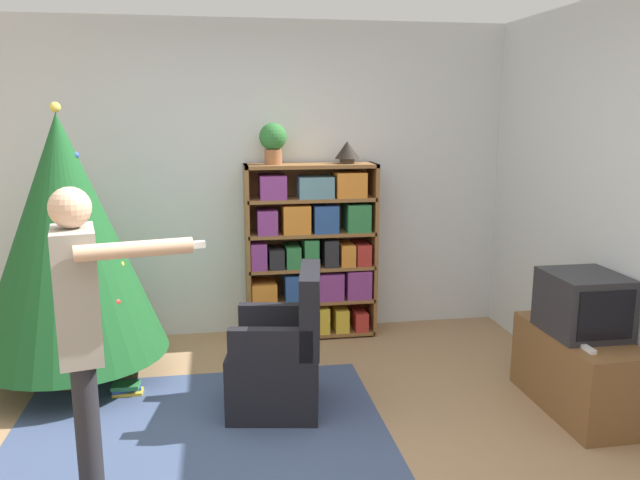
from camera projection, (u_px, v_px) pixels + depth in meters
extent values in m
cube|color=silver|center=(228.00, 181.00, 5.20)|extent=(8.00, 0.10, 2.60)
cube|color=#3D4C70|center=(199.00, 451.00, 3.50)|extent=(2.23, 2.14, 0.01)
cube|color=brown|center=(248.00, 254.00, 5.11)|extent=(0.03, 0.32, 1.46)
cube|color=brown|center=(372.00, 249.00, 5.28)|extent=(0.03, 0.32, 1.46)
cube|color=brown|center=(311.00, 166.00, 5.05)|extent=(1.08, 0.32, 0.03)
cube|color=brown|center=(308.00, 247.00, 5.35)|extent=(1.08, 0.01, 1.46)
cube|color=brown|center=(311.00, 331.00, 5.34)|extent=(1.05, 0.32, 0.03)
cube|color=#843889|center=(263.00, 323.00, 5.21)|extent=(0.15, 0.24, 0.18)
cube|color=orange|center=(282.00, 318.00, 5.25)|extent=(0.14, 0.30, 0.24)
cube|color=#232328|center=(303.00, 318.00, 5.29)|extent=(0.14, 0.30, 0.22)
cube|color=gold|center=(320.00, 318.00, 5.29)|extent=(0.14, 0.26, 0.22)
cube|color=gold|center=(340.00, 319.00, 5.31)|extent=(0.11, 0.23, 0.19)
cube|color=#B22D28|center=(359.00, 319.00, 5.36)|extent=(0.11, 0.28, 0.16)
cube|color=brown|center=(311.00, 299.00, 5.28)|extent=(1.05, 0.32, 0.03)
cube|color=orange|center=(264.00, 291.00, 5.17)|extent=(0.20, 0.27, 0.16)
cube|color=#284C93|center=(295.00, 286.00, 5.21)|extent=(0.19, 0.29, 0.22)
cube|color=#843889|center=(328.00, 284.00, 5.26)|extent=(0.23, 0.29, 0.23)
cube|color=#843889|center=(357.00, 283.00, 5.28)|extent=(0.20, 0.25, 0.24)
cube|color=brown|center=(311.00, 266.00, 5.22)|extent=(1.05, 0.32, 0.03)
cube|color=#843889|center=(258.00, 255.00, 5.09)|extent=(0.13, 0.25, 0.22)
cube|color=#232328|center=(276.00, 258.00, 5.11)|extent=(0.12, 0.23, 0.16)
cube|color=#2D7A42|center=(292.00, 256.00, 5.14)|extent=(0.12, 0.26, 0.18)
cube|color=#2D7A42|center=(310.00, 252.00, 5.17)|extent=(0.12, 0.28, 0.23)
cube|color=#232328|center=(329.00, 252.00, 5.19)|extent=(0.11, 0.26, 0.22)
cube|color=orange|center=(346.00, 254.00, 5.22)|extent=(0.12, 0.26, 0.18)
cube|color=#B22D28|center=(361.00, 253.00, 5.25)|extent=(0.12, 0.30, 0.18)
cube|color=brown|center=(311.00, 233.00, 5.16)|extent=(1.05, 0.32, 0.03)
cube|color=#843889|center=(267.00, 221.00, 5.04)|extent=(0.16, 0.24, 0.20)
cube|color=orange|center=(295.00, 218.00, 5.09)|extent=(0.22, 0.27, 0.23)
cube|color=#284C93|center=(324.00, 218.00, 5.13)|extent=(0.20, 0.28, 0.22)
cube|color=#2D7A42|center=(356.00, 217.00, 5.18)|extent=(0.19, 0.28, 0.23)
cube|color=brown|center=(311.00, 199.00, 5.10)|extent=(1.05, 0.32, 0.03)
cube|color=#843889|center=(272.00, 186.00, 5.02)|extent=(0.21, 0.29, 0.19)
cube|color=#5B899E|center=(315.00, 187.00, 5.05)|extent=(0.28, 0.24, 0.17)
cube|color=orange|center=(349.00, 184.00, 5.10)|extent=(0.25, 0.25, 0.20)
cube|color=brown|center=(577.00, 371.00, 3.96)|extent=(0.42, 0.94, 0.51)
cube|color=#28282D|center=(583.00, 304.00, 3.87)|extent=(0.43, 0.47, 0.38)
cube|color=black|center=(606.00, 316.00, 3.64)|extent=(0.35, 0.01, 0.30)
cube|color=white|center=(588.00, 349.00, 3.61)|extent=(0.04, 0.12, 0.02)
cylinder|color=#4C3323|center=(78.00, 374.00, 4.41)|extent=(0.36, 0.36, 0.10)
cylinder|color=brown|center=(76.00, 360.00, 4.39)|extent=(0.08, 0.08, 0.12)
cone|color=#195123|center=(66.00, 236.00, 4.21)|extent=(1.28, 1.28, 1.65)
sphere|color=gold|center=(60.00, 204.00, 4.37)|extent=(0.05, 0.05, 0.05)
sphere|color=red|center=(83.00, 291.00, 3.93)|extent=(0.05, 0.05, 0.05)
sphere|color=#335BB2|center=(41.00, 198.00, 4.25)|extent=(0.06, 0.06, 0.06)
sphere|color=red|center=(92.00, 271.00, 3.99)|extent=(0.05, 0.05, 0.05)
sphere|color=gold|center=(121.00, 264.00, 4.21)|extent=(0.05, 0.05, 0.05)
sphere|color=#335BB2|center=(116.00, 260.00, 4.58)|extent=(0.04, 0.04, 0.04)
sphere|color=#B74C93|center=(11.00, 271.00, 4.25)|extent=(0.05, 0.05, 0.05)
sphere|color=#335BB2|center=(76.00, 155.00, 4.11)|extent=(0.05, 0.05, 0.05)
sphere|color=red|center=(117.00, 302.00, 4.07)|extent=(0.05, 0.05, 0.05)
sphere|color=#E5CC4C|center=(55.00, 107.00, 4.03)|extent=(0.07, 0.07, 0.07)
cube|color=black|center=(275.00, 377.00, 3.98)|extent=(0.65, 0.65, 0.42)
cube|color=black|center=(310.00, 308.00, 3.89)|extent=(0.21, 0.57, 0.50)
cube|color=black|center=(277.00, 318.00, 4.15)|extent=(0.51, 0.17, 0.20)
cube|color=black|center=(271.00, 345.00, 3.68)|extent=(0.51, 0.17, 0.20)
cylinder|color=#232328|center=(88.00, 428.00, 2.97)|extent=(0.11, 0.11, 0.79)
cylinder|color=#232328|center=(89.00, 447.00, 2.81)|extent=(0.11, 0.11, 0.79)
cube|color=gray|center=(77.00, 294.00, 2.75)|extent=(0.24, 0.35, 0.59)
cylinder|color=#DBAD89|center=(77.00, 289.00, 2.94)|extent=(0.07, 0.07, 0.47)
cylinder|color=#DBAD89|center=(135.00, 249.00, 2.61)|extent=(0.48, 0.17, 0.07)
cube|color=white|center=(192.00, 245.00, 2.69)|extent=(0.12, 0.06, 0.03)
sphere|color=#DBAD89|center=(70.00, 208.00, 2.67)|extent=(0.18, 0.18, 0.18)
cylinder|color=#935B38|center=(273.00, 157.00, 4.99)|extent=(0.14, 0.14, 0.12)
sphere|color=#2D7033|center=(273.00, 137.00, 4.95)|extent=(0.22, 0.22, 0.22)
cylinder|color=#473828|center=(347.00, 161.00, 5.09)|extent=(0.12, 0.12, 0.04)
cone|color=black|center=(347.00, 150.00, 5.07)|extent=(0.20, 0.20, 0.14)
cube|color=gold|center=(128.00, 393.00, 4.21)|extent=(0.20, 0.11, 0.02)
cube|color=#284C93|center=(126.00, 389.00, 4.21)|extent=(0.21, 0.14, 0.02)
cube|color=#2D7A42|center=(126.00, 386.00, 4.20)|extent=(0.18, 0.13, 0.03)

